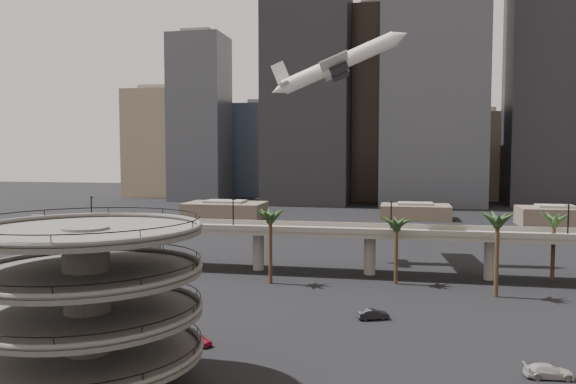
% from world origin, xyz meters
% --- Properties ---
extents(parking_ramp, '(22.20, 22.20, 17.35)m').
position_xyz_m(parking_ramp, '(-13.00, -4.00, 9.84)').
color(parking_ramp, '#53504D').
rests_on(parking_ramp, ground).
extents(overpass, '(130.00, 9.30, 14.70)m').
position_xyz_m(overpass, '(0.00, 55.00, 7.34)').
color(overpass, gray).
rests_on(overpass, ground).
extents(palm_trees, '(54.40, 18.40, 14.00)m').
position_xyz_m(palm_trees, '(21.48, 47.47, 11.30)').
color(palm_trees, '#47321E').
rests_on(palm_trees, ground).
extents(low_buildings, '(135.00, 27.50, 6.80)m').
position_xyz_m(low_buildings, '(6.89, 142.30, 2.86)').
color(low_buildings, brown).
rests_on(low_buildings, ground).
extents(skyline, '(269.00, 86.00, 125.61)m').
position_xyz_m(skyline, '(15.11, 217.08, 45.95)').
color(skyline, '#806E58').
rests_on(skyline, ground).
extents(airborne_jet, '(30.21, 27.57, 14.97)m').
position_xyz_m(airborne_jet, '(3.10, 69.21, 42.29)').
color(airborne_jet, silver).
rests_on(airborne_jet, ground).
extents(car_a, '(4.26, 3.16, 1.35)m').
position_xyz_m(car_a, '(-7.38, 10.82, 0.67)').
color(car_a, maroon).
rests_on(car_a, ground).
extents(car_b, '(4.66, 3.05, 1.45)m').
position_xyz_m(car_b, '(13.05, 25.60, 0.73)').
color(car_b, black).
rests_on(car_b, ground).
extents(car_c, '(5.14, 2.53, 1.44)m').
position_xyz_m(car_c, '(31.89, 8.43, 0.72)').
color(car_c, '#B3B2AE').
rests_on(car_c, ground).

